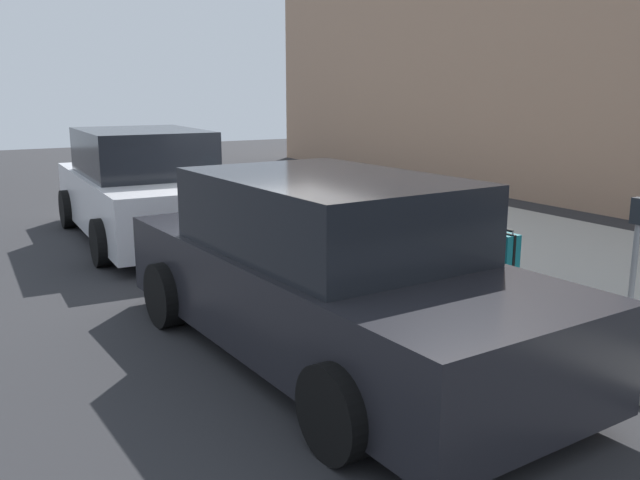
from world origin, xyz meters
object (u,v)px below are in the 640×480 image
suitcase_navy_2 (436,258)px  parked_car_white_1 (144,188)px  suitcase_maroon_4 (378,232)px  bollard_post (277,207)px  parked_car_charcoal_0 (326,273)px  suitcase_silver_3 (400,244)px  fire_hydrant (310,211)px  suitcase_red_6 (338,225)px  suitcase_teal_0 (497,270)px  suitcase_olive_5 (355,227)px  parking_meter (636,250)px  suitcase_black_1 (465,269)px

suitcase_navy_2 → parked_car_white_1: parked_car_white_1 is taller
suitcase_maroon_4 → bollard_post: (2.53, 0.16, -0.05)m
parked_car_white_1 → parked_car_charcoal_0: bearing=180.0°
suitcase_silver_3 → fire_hydrant: size_ratio=1.29×
suitcase_red_6 → parked_car_white_1: 3.22m
parked_car_white_1 → suitcase_teal_0: bearing=-161.0°
suitcase_silver_3 → bollard_post: suitcase_silver_3 is taller
parked_car_charcoal_0 → suitcase_olive_5: bearing=-37.7°
bollard_post → parked_car_white_1: (0.99, 1.81, 0.31)m
bollard_post → suitcase_olive_5: bearing=-176.6°
bollard_post → parked_car_charcoal_0: (-4.54, 1.81, 0.27)m
suitcase_teal_0 → parking_meter: bearing=-168.1°
suitcase_navy_2 → parked_car_white_1: bearing=23.5°
parked_car_charcoal_0 → fire_hydrant: bearing=-27.7°
suitcase_silver_3 → bollard_post: (3.06, 0.09, -0.01)m
suitcase_silver_3 → suitcase_black_1: bearing=-176.3°
suitcase_black_1 → suitcase_red_6: suitcase_red_6 is taller
suitcase_maroon_4 → suitcase_olive_5: bearing=4.3°
suitcase_olive_5 → parking_meter: bearing=-175.9°
suitcase_navy_2 → parked_car_charcoal_0: 2.22m
suitcase_black_1 → parked_car_white_1: 5.50m
suitcase_teal_0 → parking_meter: 1.40m
suitcase_silver_3 → suitcase_red_6: 1.56m
suitcase_teal_0 → suitcase_black_1: size_ratio=1.39×
suitcase_teal_0 → suitcase_navy_2: bearing=-3.7°
suitcase_teal_0 → fire_hydrant: 3.83m
fire_hydrant → bollard_post: fire_hydrant is taller
suitcase_teal_0 → parking_meter: parking_meter is taller
suitcase_navy_2 → suitcase_olive_5: 1.59m
suitcase_navy_2 → parked_car_white_1: size_ratio=0.17×
suitcase_red_6 → bollard_post: suitcase_red_6 is taller
bollard_post → parking_meter: size_ratio=0.53×
suitcase_silver_3 → suitcase_olive_5: size_ratio=0.98×
suitcase_teal_0 → suitcase_maroon_4: same height
suitcase_silver_3 → parking_meter: 2.92m
suitcase_navy_2 → suitcase_silver_3: bearing=10.0°
suitcase_silver_3 → bollard_post: 3.06m
suitcase_teal_0 → suitcase_black_1: bearing=-4.2°
parked_car_charcoal_0 → parked_car_white_1: (5.53, -0.00, 0.04)m
fire_hydrant → parked_car_white_1: 2.67m
suitcase_red_6 → parked_car_white_1: size_ratio=0.17×
suitcase_silver_3 → suitcase_olive_5: bearing=-1.6°
suitcase_olive_5 → fire_hydrant: bearing=-1.3°
suitcase_maroon_4 → parking_meter: (-3.40, -0.24, 0.44)m
bollard_post → suitcase_red_6: bearing=-173.1°
suitcase_silver_3 → fire_hydrant: (2.27, -0.06, 0.04)m
suitcase_olive_5 → suitcase_red_6: 0.53m
suitcase_olive_5 → suitcase_black_1: bearing=-178.9°
suitcase_black_1 → suitcase_maroon_4: 1.60m
suitcase_maroon_4 → suitcase_silver_3: bearing=172.9°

